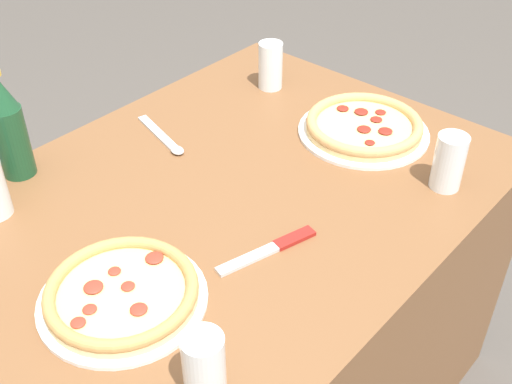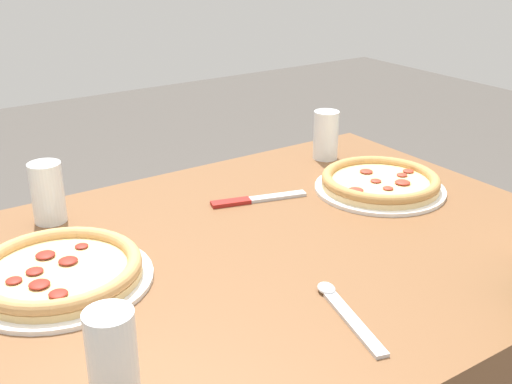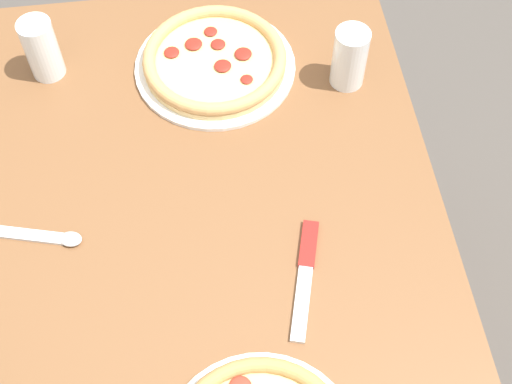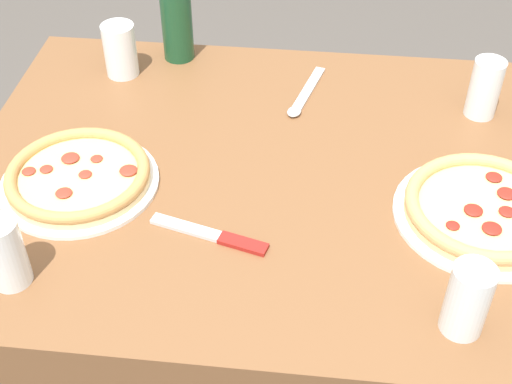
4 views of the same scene
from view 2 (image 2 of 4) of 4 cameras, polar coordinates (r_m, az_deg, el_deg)
name	(u,v)px [view 2 (image 2 of 4)]	position (r m, az deg, el deg)	size (l,w,h in m)	color
pizza_pepperoni	(59,272)	(1.08, -17.13, -6.77)	(0.30, 0.30, 0.04)	white
pizza_margherita	(380,183)	(1.40, 10.98, 0.83)	(0.28, 0.28, 0.04)	white
glass_cola	(326,138)	(1.57, 6.22, 4.82)	(0.06, 0.06, 0.12)	white
glass_lemonade	(48,196)	(1.28, -18.01, -0.33)	(0.06, 0.06, 0.12)	white
glass_mango_juice	(113,361)	(0.80, -12.62, -14.42)	(0.06, 0.06, 0.12)	white
knife	(254,200)	(1.33, -0.14, -0.68)	(0.20, 0.08, 0.01)	maroon
spoon	(343,309)	(0.97, 7.75, -10.28)	(0.07, 0.19, 0.01)	silver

